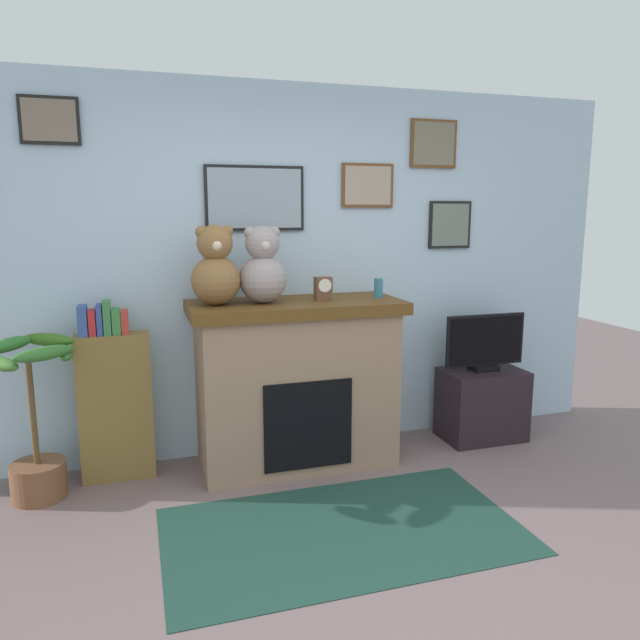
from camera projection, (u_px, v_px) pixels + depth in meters
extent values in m
plane|color=#745E5F|center=(387.00, 607.00, 2.65)|extent=(12.00, 12.00, 0.00)
cube|color=silver|center=(279.00, 272.00, 4.30)|extent=(5.20, 0.12, 2.60)
cube|color=black|center=(255.00, 198.00, 4.08)|extent=(0.68, 0.02, 0.44)
cube|color=#92A1B3|center=(255.00, 198.00, 4.07)|extent=(0.64, 0.00, 0.40)
cube|color=brown|center=(434.00, 144.00, 4.40)|extent=(0.37, 0.02, 0.35)
cube|color=#746C57|center=(434.00, 144.00, 4.39)|extent=(0.33, 0.00, 0.31)
cube|color=black|center=(450.00, 225.00, 4.56)|extent=(0.35, 0.02, 0.36)
cube|color=slate|center=(451.00, 225.00, 4.55)|extent=(0.31, 0.00, 0.32)
cube|color=black|center=(49.00, 120.00, 3.63)|extent=(0.35, 0.02, 0.29)
cube|color=#7D695A|center=(49.00, 120.00, 3.62)|extent=(0.31, 0.00, 0.25)
cube|color=brown|center=(368.00, 186.00, 4.31)|extent=(0.39, 0.02, 0.31)
cube|color=tan|center=(368.00, 185.00, 4.30)|extent=(0.35, 0.00, 0.27)
cube|color=#96765D|center=(296.00, 388.00, 4.11)|extent=(1.30, 0.60, 1.06)
cube|color=brown|center=(295.00, 307.00, 4.00)|extent=(1.42, 0.66, 0.08)
cube|color=black|center=(308.00, 425.00, 3.85)|extent=(0.59, 0.02, 0.58)
cube|color=brown|center=(116.00, 407.00, 3.86)|extent=(0.46, 0.16, 0.97)
cube|color=#344D8F|center=(83.00, 321.00, 3.71)|extent=(0.06, 0.13, 0.19)
cube|color=#B2242A|center=(92.00, 323.00, 3.73)|extent=(0.04, 0.13, 0.16)
cube|color=#30468A|center=(100.00, 320.00, 3.74)|extent=(0.03, 0.13, 0.19)
cube|color=#35773F|center=(107.00, 317.00, 3.75)|extent=(0.05, 0.13, 0.22)
cube|color=#397739|center=(116.00, 321.00, 3.77)|extent=(0.05, 0.13, 0.16)
cube|color=#B83129|center=(125.00, 322.00, 3.79)|extent=(0.04, 0.13, 0.15)
cylinder|color=brown|center=(39.00, 480.00, 3.65)|extent=(0.32, 0.32, 0.22)
cylinder|color=brown|center=(33.00, 411.00, 3.57)|extent=(0.04, 0.04, 0.66)
ellipsoid|color=#336D2A|center=(63.00, 352.00, 3.60)|extent=(0.17, 0.37, 0.08)
ellipsoid|color=#37681E|center=(48.00, 340.00, 3.67)|extent=(0.36, 0.28, 0.08)
ellipsoid|color=#31722C|center=(9.00, 345.00, 3.53)|extent=(0.29, 0.35, 0.08)
ellipsoid|color=#3A6E27|center=(0.00, 363.00, 3.38)|extent=(0.30, 0.34, 0.08)
ellipsoid|color=#326C2B|center=(44.00, 354.00, 3.38)|extent=(0.35, 0.28, 0.08)
cube|color=black|center=(482.00, 404.00, 4.59)|extent=(0.61, 0.40, 0.54)
cube|color=black|center=(484.00, 368.00, 4.53)|extent=(0.20, 0.14, 0.04)
cube|color=black|center=(485.00, 340.00, 4.49)|extent=(0.65, 0.03, 0.39)
cube|color=black|center=(486.00, 340.00, 4.48)|extent=(0.61, 0.00, 0.35)
cube|color=#1D3D34|center=(343.00, 530.00, 3.28)|extent=(1.95, 1.10, 0.01)
cylinder|color=teal|center=(378.00, 288.00, 4.14)|extent=(0.06, 0.06, 0.13)
cube|color=brown|center=(323.00, 289.00, 4.02)|extent=(0.11, 0.08, 0.16)
cylinder|color=white|center=(325.00, 286.00, 3.97)|extent=(0.09, 0.01, 0.09)
sphere|color=brown|center=(216.00, 280.00, 3.79)|extent=(0.32, 0.32, 0.32)
sphere|color=brown|center=(215.00, 243.00, 3.75)|extent=(0.23, 0.23, 0.23)
sphere|color=brown|center=(201.00, 232.00, 3.72)|extent=(0.08, 0.08, 0.08)
sphere|color=brown|center=(227.00, 232.00, 3.76)|extent=(0.08, 0.08, 0.08)
sphere|color=beige|center=(217.00, 245.00, 3.67)|extent=(0.07, 0.07, 0.07)
sphere|color=#9D8F91|center=(263.00, 279.00, 3.88)|extent=(0.31, 0.31, 0.31)
sphere|color=#9D8F91|center=(262.00, 243.00, 3.84)|extent=(0.22, 0.22, 0.22)
sphere|color=#9D8F91|center=(250.00, 233.00, 3.81)|extent=(0.08, 0.08, 0.08)
sphere|color=#9D8F91|center=(274.00, 232.00, 3.85)|extent=(0.08, 0.08, 0.08)
sphere|color=beige|center=(265.00, 246.00, 3.76)|extent=(0.07, 0.07, 0.07)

